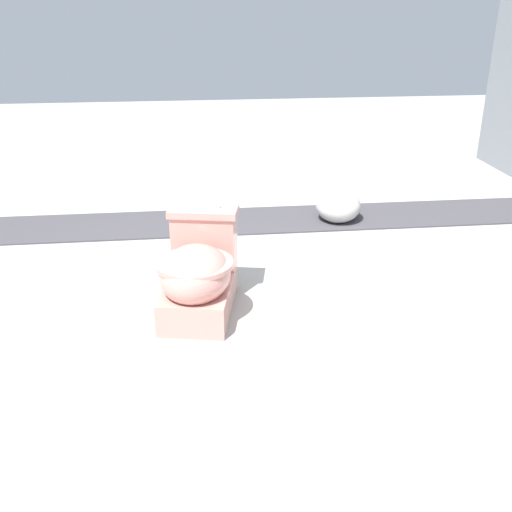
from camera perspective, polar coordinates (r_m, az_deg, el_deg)
ground_plane at (r=3.16m, az=-2.39°, el=-5.64°), size 14.00×14.00×0.00m
gravel_strip at (r=4.48m, az=2.63°, el=3.52°), size 0.56×8.00×0.01m
toilet at (r=3.12m, az=-5.49°, el=-1.62°), size 0.69×0.49×0.52m
boulder_near at (r=4.46m, az=7.83°, el=4.78°), size 0.39×0.37×0.24m
boulder_far at (r=4.54m, az=7.66°, el=4.96°), size 0.41×0.38×0.21m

